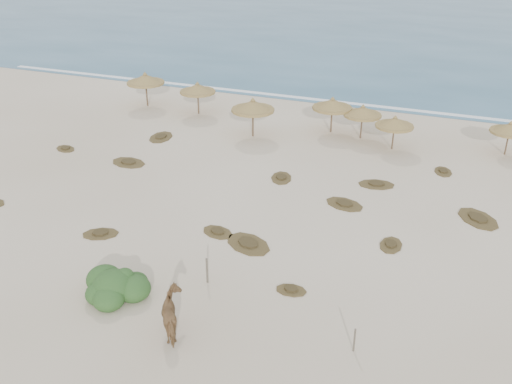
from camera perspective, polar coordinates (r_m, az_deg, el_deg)
ground at (r=27.52m, az=-4.01°, el=-6.42°), size 160.00×160.00×0.00m
ocean at (r=97.50m, az=15.66°, el=16.68°), size 200.00×100.00×0.01m
foam_line at (r=50.16m, az=8.69°, el=8.83°), size 70.00×0.60×0.01m
palapa_0 at (r=49.00m, az=-11.00°, el=10.98°), size 4.04×4.04×2.91m
palapa_1 at (r=46.40m, az=-5.86°, el=10.23°), size 3.64×3.64×2.68m
palapa_2 at (r=41.23m, az=-0.32°, el=8.56°), size 3.78×3.78×2.92m
palapa_3 at (r=42.44m, az=7.64°, el=8.67°), size 3.00×3.00×2.75m
palapa_4 at (r=41.65m, az=10.62°, el=7.89°), size 3.00×3.00×2.56m
palapa_5 at (r=40.09m, az=13.70°, el=6.73°), size 3.29×3.29×2.46m
palapa_6 at (r=41.63m, az=24.05°, el=5.82°), size 3.07×3.07×2.39m
horse at (r=22.68m, az=-8.20°, el=-12.08°), size 1.97×2.22×1.74m
fence_post_near at (r=25.42m, az=-4.92°, el=-7.83°), size 0.10×0.10×1.25m
fence_post_far at (r=22.20m, az=9.81°, el=-14.39°), size 0.09×0.09×1.03m
bush at (r=25.37m, az=-13.95°, el=-9.18°), size 3.06×2.69×1.37m
scrub_1 at (r=38.25m, az=-12.64°, el=2.91°), size 2.67×1.97×0.16m
scrub_2 at (r=29.37m, az=-3.86°, el=-4.01°), size 2.06×1.67×0.16m
scrub_3 at (r=32.40m, az=8.83°, el=-1.19°), size 2.61×2.11×0.16m
scrub_4 at (r=29.00m, az=13.34°, el=-5.16°), size 1.11×1.69×0.16m
scrub_5 at (r=32.77m, az=21.31°, el=-2.49°), size 2.99×3.15×0.16m
scrub_6 at (r=42.22m, az=-9.49°, el=5.45°), size 1.95×2.65×0.16m
scrub_7 at (r=35.08m, az=11.95°, el=0.77°), size 2.45×1.89×0.16m
scrub_8 at (r=41.71m, az=-18.52°, el=4.14°), size 1.90×1.60×0.16m
scrub_9 at (r=28.32m, az=-0.78°, el=-5.19°), size 3.09×2.70×0.16m
scrub_10 at (r=37.91m, az=18.21°, el=1.97°), size 1.41×1.83×0.16m
scrub_11 at (r=30.22m, az=-15.30°, el=-4.03°), size 2.19×1.88×0.16m
scrub_12 at (r=25.18m, az=3.53°, el=-9.75°), size 1.44×0.99×0.16m
scrub_13 at (r=35.19m, az=2.55°, el=1.44°), size 1.75×2.21×0.16m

